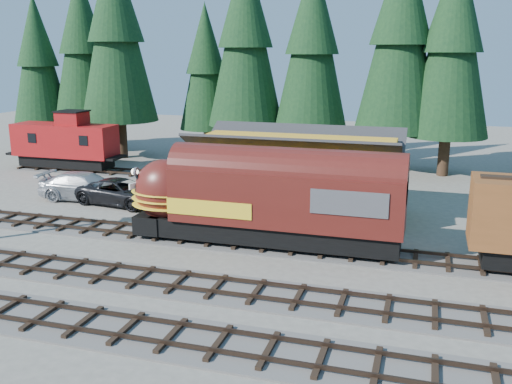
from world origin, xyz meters
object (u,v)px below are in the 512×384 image
(caboose, at_px, (65,143))
(pickup_truck_b, at_px, (86,187))
(pickup_truck_a, at_px, (122,192))
(depot, at_px, (296,168))
(locomotive, at_px, (257,202))

(caboose, relative_size, pickup_truck_b, 1.40)
(caboose, height_order, pickup_truck_a, caboose)
(pickup_truck_b, bearing_deg, depot, -91.23)
(caboose, distance_m, pickup_truck_a, 13.58)
(depot, height_order, locomotive, depot)
(depot, distance_m, pickup_truck_a, 11.85)
(pickup_truck_b, bearing_deg, pickup_truck_a, -101.73)
(depot, distance_m, caboose, 23.14)
(depot, xyz_separation_m, caboose, (-21.88, 7.50, -0.60))
(locomotive, bearing_deg, caboose, 146.67)
(locomotive, height_order, caboose, caboose)
(caboose, bearing_deg, depot, -18.92)
(pickup_truck_a, distance_m, pickup_truck_b, 3.01)
(depot, height_order, pickup_truck_b, depot)
(locomotive, xyz_separation_m, pickup_truck_b, (-13.99, 5.65, -1.43))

